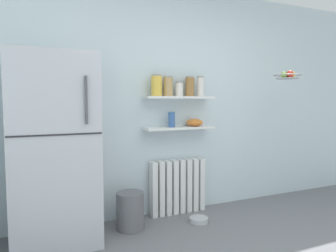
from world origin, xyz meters
The scene contains 15 objects.
back_wall centered at (0.00, 2.05, 1.30)m, with size 7.04×0.10×2.60m, color silver.
refrigerator centered at (-1.38, 1.68, 0.86)m, with size 0.75×0.67×1.73m.
radiator centered at (-0.01, 1.92, 0.31)m, with size 0.67×0.12×0.62m.
wall_shelf_lower centered at (-0.01, 1.89, 1.00)m, with size 0.82×0.22×0.03m, color white.
wall_shelf_upper centered at (-0.01, 1.89, 1.34)m, with size 0.82×0.22×0.03m, color white.
storage_jar_0 centered at (-0.29, 1.89, 1.47)m, with size 0.12×0.12×0.24m.
storage_jar_1 centered at (-0.15, 1.89, 1.47)m, with size 0.11×0.11×0.22m.
storage_jar_2 centered at (-0.01, 1.89, 1.44)m, with size 0.09×0.09×0.17m.
storage_jar_3 centered at (0.12, 1.89, 1.47)m, with size 0.11×0.11×0.23m.
storage_jar_4 centered at (0.26, 1.89, 1.47)m, with size 0.08×0.08×0.24m.
vase centered at (-0.11, 1.89, 1.10)m, with size 0.08×0.08×0.17m, color #38609E.
shelf_bowl centered at (0.19, 1.89, 1.05)m, with size 0.20×0.20×0.09m, color orange.
trash_bin centered at (-0.66, 1.69, 0.19)m, with size 0.28×0.28×0.38m, color slate.
pet_food_bowl centered at (0.07, 1.57, 0.03)m, with size 0.20×0.20×0.05m, color #B7B7BC.
hanging_fruit_basket centered at (1.21, 1.50, 1.60)m, with size 0.32×0.32×0.10m.
Camera 1 is at (-1.59, -1.31, 1.31)m, focal length 33.70 mm.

